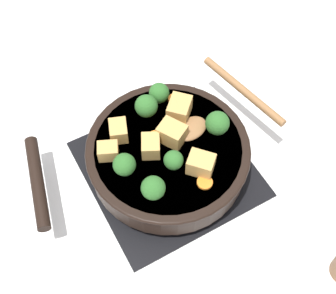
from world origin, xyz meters
name	(u,v)px	position (x,y,z in m)	size (l,w,h in m)	color
ground_plane	(168,169)	(0.00, 0.00, 0.00)	(2.40, 2.40, 0.00)	white
front_burner_grate	(168,166)	(0.00, 0.00, 0.01)	(0.31, 0.31, 0.03)	black
skillet_pan	(167,154)	(0.00, 0.00, 0.06)	(0.31, 0.43, 0.06)	black
wooden_spoon	(220,107)	(0.03, -0.13, 0.09)	(0.21, 0.21, 0.02)	olive
tofu_cube_center_large	(179,109)	(0.05, -0.05, 0.10)	(0.05, 0.04, 0.04)	tan
tofu_cube_near_handle	(201,164)	(-0.07, -0.03, 0.10)	(0.05, 0.04, 0.04)	tan
tofu_cube_east_chunk	(118,131)	(0.07, 0.07, 0.10)	(0.04, 0.03, 0.03)	tan
tofu_cube_west_chunk	(172,133)	(0.01, -0.02, 0.10)	(0.05, 0.04, 0.04)	tan
tofu_cube_back_piece	(151,146)	(0.01, 0.03, 0.10)	(0.04, 0.03, 0.03)	tan
tofu_cube_front_piece	(108,151)	(0.04, 0.10, 0.10)	(0.04, 0.03, 0.03)	tan
broccoli_floret_near_spoon	(124,165)	(-0.01, 0.09, 0.11)	(0.04, 0.04, 0.05)	#709956
broccoli_floret_center_top	(173,160)	(-0.04, 0.01, 0.11)	(0.04, 0.04, 0.04)	#709956
broccoli_floret_east_rim	(217,123)	(-0.01, -0.10, 0.11)	(0.05, 0.05, 0.05)	#709956
broccoli_floret_west_rim	(159,93)	(0.10, -0.04, 0.11)	(0.04, 0.04, 0.05)	#709956
broccoli_floret_north_edge	(145,107)	(0.08, 0.00, 0.11)	(0.04, 0.04, 0.05)	#709956
broccoli_floret_south_cluster	(153,188)	(-0.07, 0.07, 0.11)	(0.04, 0.04, 0.05)	#709956
carrot_slice_orange_thin	(155,136)	(0.03, 0.01, 0.09)	(0.02, 0.02, 0.01)	orange
carrot_slice_near_center	(205,182)	(-0.10, -0.02, 0.09)	(0.03, 0.03, 0.01)	orange
carrot_slice_edge_slice	(174,99)	(0.09, -0.06, 0.09)	(0.02, 0.02, 0.01)	orange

